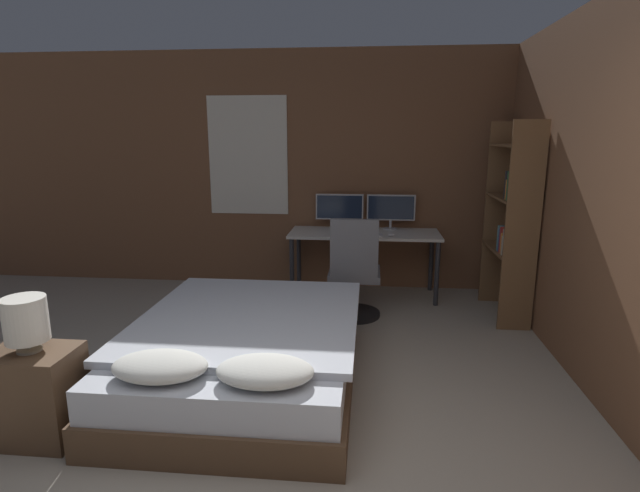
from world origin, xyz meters
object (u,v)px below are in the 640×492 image
Objects in this scene: monitor_left at (340,208)px; keyboard at (364,235)px; monitor_right at (391,209)px; bookshelf at (513,215)px; computer_mouse at (391,235)px; bedside_lamp at (26,320)px; nightstand at (36,395)px; bed at (247,352)px; office_chair at (354,278)px; desk at (364,239)px.

monitor_left is 0.56m from keyboard.
bookshelf is (1.12, -0.77, 0.07)m from monitor_right.
computer_mouse is (0.28, 0.00, 0.01)m from keyboard.
bedside_lamp is at bearing -128.78° from computer_mouse.
computer_mouse is 0.04× the size of bookshelf.
keyboard is (1.88, 2.69, 0.45)m from nightstand.
bedside_lamp is 3.45m from computer_mouse.
office_chair is (0.73, 1.40, 0.17)m from bed.
desk is 3.04× the size of monitor_right.
nightstand is 3.48m from desk.
desk is at bearing 90.00° from keyboard.
office_chair is at bearing -99.22° from keyboard.
keyboard reaches higher than bed.
bed is 3.72× the size of nightstand.
bedside_lamp is 0.60× the size of monitor_right.
computer_mouse is (2.16, 2.69, -0.01)m from bedside_lamp.
nightstand is 0.29× the size of bookshelf.
office_chair is 0.53× the size of bookshelf.
bedside_lamp is at bearing -144.55° from bookshelf.
bedside_lamp is 3.80m from monitor_right.
monitor_left reaches higher than computer_mouse.
desk is at bearing 158.23° from bookshelf.
monitor_left is 0.53× the size of office_chair.
bed is 6.43× the size of bedside_lamp.
computer_mouse is at bearing 60.23° from bed.
bed is 2.30m from desk.
bed is 2.13m from keyboard.
monitor_left is at bearing 62.91° from bedside_lamp.
keyboard is at bearing 165.91° from bookshelf.
desk is at bearing 57.03° from nightstand.
nightstand is 3.56m from monitor_left.
monitor_left is 7.69× the size of computer_mouse.
keyboard is 0.38× the size of office_chair.
bedside_lamp is 4.04m from bookshelf.
computer_mouse reaches higher than nightstand.
bookshelf is at bearing -34.73° from monitor_right.
bookshelf is (1.69, -0.77, 0.07)m from monitor_left.
nightstand is at bearing -128.78° from computer_mouse.
monitor_right is at bearing 55.10° from nightstand.
computer_mouse is at bearing 51.22° from nightstand.
bed is 29.61× the size of computer_mouse.
nightstand is at bearing -117.09° from monitor_left.
office_chair is at bearing 62.49° from bed.
bedside_lamp is 4.60× the size of computer_mouse.
bed is 2.67m from monitor_right.
bedside_lamp is at bearing -129.53° from office_chair.
keyboard is 5.48× the size of computer_mouse.
bedside_lamp is at bearing 0.00° from nightstand.
bookshelf is (1.12, -0.35, 0.28)m from computer_mouse.
monitor_right is (0.29, 0.21, 0.31)m from desk.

